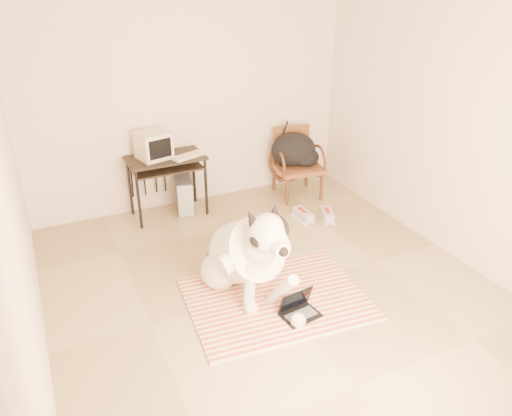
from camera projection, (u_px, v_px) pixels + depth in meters
floor at (273, 290)px, 4.71m from camera, size 4.50×4.50×0.00m
wall_back at (189, 96)px, 5.94m from camera, size 4.50×0.00×4.50m
wall_front at (500, 309)px, 2.29m from camera, size 4.50×0.00×4.50m
wall_left at (11, 199)px, 3.35m from camera, size 0.00×4.50×4.50m
wall_right at (457, 125)px, 4.88m from camera, size 0.00×4.50×4.50m
rug at (276, 298)px, 4.58m from camera, size 1.69×1.35×0.02m
dog at (247, 255)px, 4.49m from camera, size 0.71×1.45×1.06m
laptop at (298, 309)px, 4.34m from camera, size 0.35×0.27×0.23m
computer_desk at (166, 166)px, 5.85m from camera, size 0.91×0.52×0.75m
crt_monitor at (153, 145)px, 5.72m from camera, size 0.41×0.40×0.31m
desk_keyboard at (188, 156)px, 5.81m from camera, size 0.43×0.27×0.03m
pc_tower at (184, 194)px, 6.16m from camera, size 0.29×0.49×0.43m
rattan_chair at (296, 162)px, 6.51m from camera, size 0.63×0.62×0.87m
backpack at (295, 151)px, 6.42m from camera, size 0.60×0.51×0.44m
sneaker_left at (303, 215)px, 6.00m from camera, size 0.14×0.33×0.11m
sneaker_right at (327, 215)px, 6.00m from camera, size 0.23×0.34×0.11m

